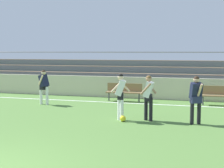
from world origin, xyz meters
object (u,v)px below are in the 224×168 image
object	(u,v)px
bench_near_bin	(124,90)
player_dark_on_ball	(44,84)
player_white_wide_right	(120,93)
soccer_ball	(123,118)
player_white_trailing_run	(149,94)
player_dark_dropping_back	(196,96)
bleacher_stand	(90,74)
bench_centre_sideline	(221,94)

from	to	relation	value
bench_near_bin	player_dark_on_ball	size ratio (longest dim) A/B	1.10
player_white_wide_right	soccer_ball	world-z (taller)	player_white_wide_right
player_white_trailing_run	player_dark_dropping_back	world-z (taller)	player_dark_dropping_back
bleacher_stand	player_white_trailing_run	distance (m)	9.27
player_dark_dropping_back	bench_near_bin	bearing A→B (deg)	129.81
bench_centre_sideline	player_dark_on_ball	size ratio (longest dim) A/B	1.10
player_dark_on_ball	player_dark_dropping_back	bearing A→B (deg)	-18.14
bench_near_bin	soccer_ball	distance (m)	4.79
bench_near_bin	soccer_ball	size ratio (longest dim) A/B	8.18
player_white_trailing_run	bleacher_stand	bearing A→B (deg)	123.49
bleacher_stand	player_white_wide_right	world-z (taller)	bleacher_stand
bench_near_bin	player_dark_dropping_back	size ratio (longest dim) A/B	1.08
bleacher_stand	player_dark_dropping_back	xyz separation A→B (m)	(6.77, -7.84, -0.07)
bench_near_bin	soccer_ball	bearing A→B (deg)	-76.34
bench_centre_sideline	player_dark_dropping_back	world-z (taller)	player_dark_dropping_back
player_dark_on_ball	player_white_trailing_run	bearing A→B (deg)	-22.21
player_white_trailing_run	player_dark_on_ball	xyz separation A→B (m)	(-5.35, 2.18, -0.01)
bench_centre_sideline	player_dark_dropping_back	bearing A→B (deg)	-102.59
player_white_wide_right	player_white_trailing_run	bearing A→B (deg)	14.11
bench_near_bin	bench_centre_sideline	world-z (taller)	same
player_dark_on_ball	soccer_ball	size ratio (longest dim) A/B	7.44
player_white_wide_right	soccer_ball	xyz separation A→B (m)	(0.13, -0.15, -0.91)
player_dark_on_ball	player_white_wide_right	bearing A→B (deg)	-29.07
soccer_ball	player_white_wide_right	bearing A→B (deg)	131.19
bleacher_stand	bench_centre_sideline	bearing A→B (deg)	-24.24
player_white_wide_right	player_dark_dropping_back	bearing A→B (deg)	2.94
bleacher_stand	bench_near_bin	size ratio (longest dim) A/B	15.05
player_white_wide_right	player_dark_dropping_back	size ratio (longest dim) A/B	1.03
player_white_wide_right	bleacher_stand	bearing A→B (deg)	117.42
player_white_trailing_run	player_dark_dropping_back	distance (m)	1.66
bleacher_stand	bench_centre_sideline	size ratio (longest dim) A/B	15.05
bench_near_bin	bleacher_stand	bearing A→B (deg)	132.00
bench_near_bin	player_dark_dropping_back	xyz separation A→B (m)	(3.63, -4.36, 0.44)
bench_centre_sideline	player_dark_on_ball	world-z (taller)	player_dark_on_ball
player_white_wide_right	bench_centre_sideline	bearing A→B (deg)	51.25
player_white_trailing_run	soccer_ball	distance (m)	1.28
bench_near_bin	player_white_trailing_run	world-z (taller)	player_white_trailing_run
player_white_trailing_run	player_dark_dropping_back	size ratio (longest dim) A/B	0.99
bleacher_stand	player_white_trailing_run	bearing A→B (deg)	-56.51
bleacher_stand	soccer_ball	xyz separation A→B (m)	(4.27, -8.12, -0.95)
bleacher_stand	player_dark_on_ball	xyz separation A→B (m)	(-0.23, -5.55, -0.08)
player_white_trailing_run	soccer_ball	bearing A→B (deg)	-155.24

